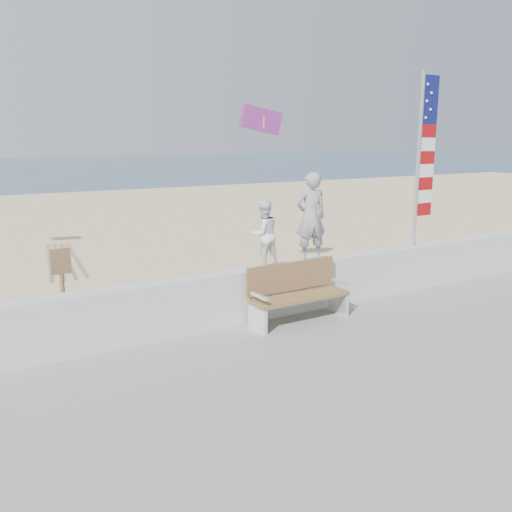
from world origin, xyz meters
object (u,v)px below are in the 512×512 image
Objects in this scene: adult at (311,217)px; bench at (297,292)px; child at (263,234)px; flag at (423,153)px.

adult is 1.42m from bench.
child is at bearing 131.19° from bench.
adult is at bearing 177.99° from child.
child reaches higher than bench.
adult is at bearing 179.99° from flag.
child is (-1.01, 0.00, -0.22)m from adult.
bench is 0.51× the size of flag.
adult is at bearing 36.69° from bench.
bench is (0.40, -0.45, -0.98)m from child.
flag is (3.43, 0.45, 2.30)m from bench.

